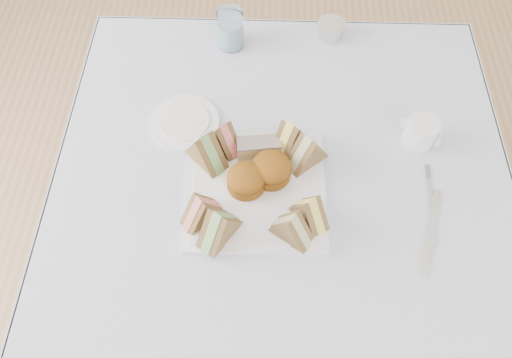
{
  "coord_description": "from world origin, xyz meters",
  "views": [
    {
      "loc": [
        -0.04,
        -0.58,
        1.69
      ],
      "look_at": [
        -0.06,
        -0.03,
        0.8
      ],
      "focal_mm": 35.0,
      "sensor_mm": 36.0,
      "label": 1
    }
  ],
  "objects_px": {
    "water_glass": "(230,29)",
    "creamer_jug": "(420,132)",
    "table": "(276,247)",
    "serving_plate": "(256,190)"
  },
  "relations": [
    {
      "from": "table",
      "to": "creamer_jug",
      "type": "height_order",
      "value": "creamer_jug"
    },
    {
      "from": "water_glass",
      "to": "table",
      "type": "bearing_deg",
      "value": -71.72
    },
    {
      "from": "table",
      "to": "serving_plate",
      "type": "xyz_separation_m",
      "value": [
        -0.06,
        -0.03,
        0.38
      ]
    },
    {
      "from": "water_glass",
      "to": "creamer_jug",
      "type": "relative_size",
      "value": 1.41
    },
    {
      "from": "creamer_jug",
      "to": "water_glass",
      "type": "bearing_deg",
      "value": 167.99
    },
    {
      "from": "serving_plate",
      "to": "table",
      "type": "bearing_deg",
      "value": 29.3
    },
    {
      "from": "water_glass",
      "to": "creamer_jug",
      "type": "bearing_deg",
      "value": -33.96
    },
    {
      "from": "serving_plate",
      "to": "water_glass",
      "type": "bearing_deg",
      "value": 98.89
    },
    {
      "from": "serving_plate",
      "to": "creamer_jug",
      "type": "distance_m",
      "value": 0.4
    },
    {
      "from": "serving_plate",
      "to": "creamer_jug",
      "type": "xyz_separation_m",
      "value": [
        0.37,
        0.15,
        0.03
      ]
    }
  ]
}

